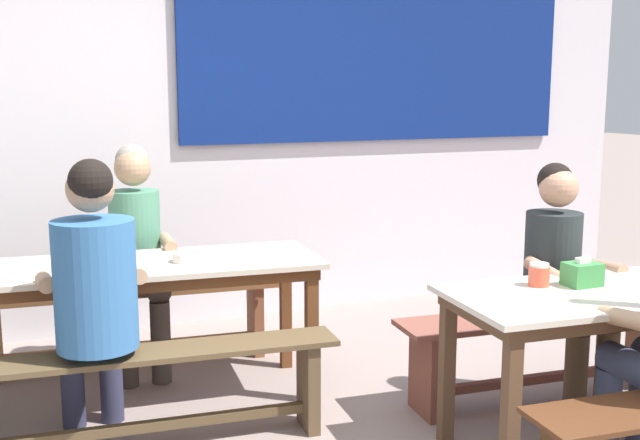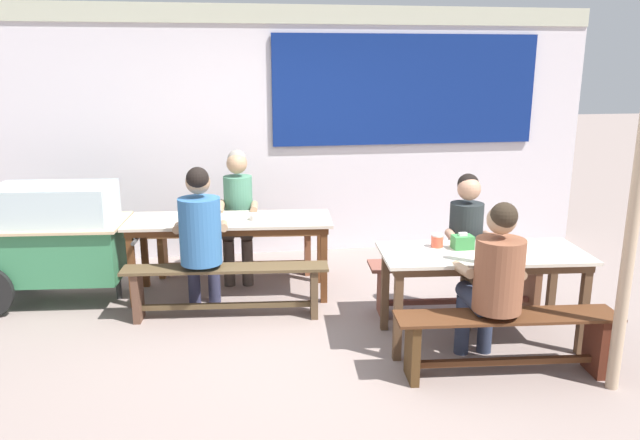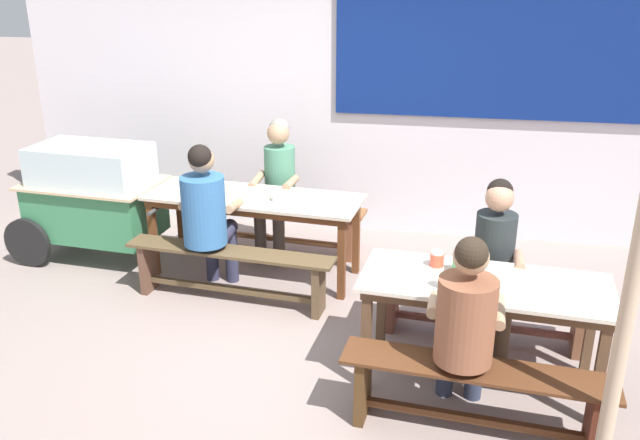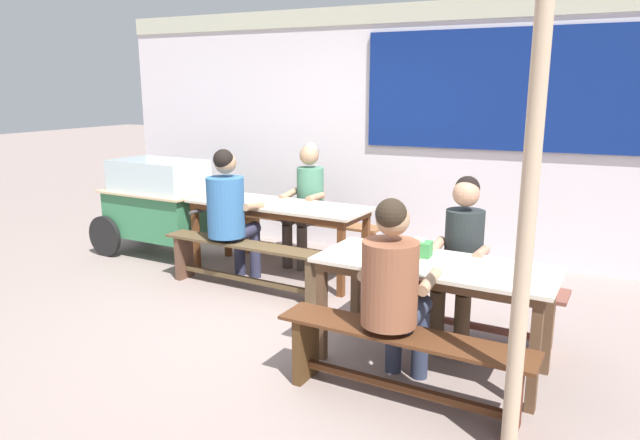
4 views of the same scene
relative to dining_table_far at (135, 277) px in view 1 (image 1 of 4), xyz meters
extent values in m
cube|color=silver|center=(0.72, 1.33, 0.61)|extent=(6.92, 0.12, 2.54)
cube|color=navy|center=(2.03, 1.24, 1.18)|extent=(3.03, 0.03, 1.22)
cube|color=beige|center=(0.00, 0.00, 0.06)|extent=(1.93, 0.82, 0.03)
cube|color=brown|center=(0.00, 0.00, 0.02)|extent=(1.84, 0.75, 0.06)
cube|color=brown|center=(0.88, 0.18, -0.34)|extent=(0.07, 0.07, 0.65)
cube|color=brown|center=(0.83, -0.34, -0.34)|extent=(0.07, 0.07, 0.65)
cube|color=beige|center=(1.90, -1.34, 0.06)|extent=(1.61, 0.79, 0.03)
cube|color=brown|center=(1.90, -1.34, 0.02)|extent=(1.53, 0.72, 0.06)
cube|color=brown|center=(1.23, -1.01, -0.34)|extent=(0.06, 0.06, 0.65)
cube|color=brown|center=(1.18, -1.55, -0.34)|extent=(0.06, 0.06, 0.65)
cube|color=brown|center=(0.05, 0.57, -0.22)|extent=(1.75, 0.43, 0.03)
cube|color=brown|center=(0.80, 0.50, -0.45)|extent=(0.08, 0.23, 0.43)
cube|color=brown|center=(0.05, 0.57, -0.56)|extent=(1.45, 0.18, 0.04)
cube|color=brown|center=(-0.05, -0.57, -0.22)|extent=(1.76, 0.41, 0.02)
cube|color=brown|center=(0.69, -0.64, -0.45)|extent=(0.08, 0.21, 0.44)
cube|color=brown|center=(-0.05, -0.57, -0.56)|extent=(1.46, 0.18, 0.04)
cube|color=brown|center=(1.95, -0.77, -0.22)|extent=(1.59, 0.45, 0.03)
cube|color=brown|center=(1.29, -0.72, -0.45)|extent=(0.08, 0.27, 0.44)
cube|color=brown|center=(1.95, -0.77, -0.56)|extent=(1.29, 0.16, 0.04)
cylinder|color=#2F374F|center=(1.87, -1.53, -0.43)|extent=(0.11, 0.11, 0.46)
cylinder|color=#2F374F|center=(1.69, -1.52, -0.43)|extent=(0.11, 0.11, 0.46)
cylinder|color=tan|center=(1.59, -1.71, 0.07)|extent=(0.08, 0.31, 0.11)
cylinder|color=#4C3927|center=(1.88, -1.11, -0.43)|extent=(0.11, 0.11, 0.46)
cylinder|color=#4C3927|center=(2.06, -1.12, -0.43)|extent=(0.11, 0.11, 0.46)
cylinder|color=#4C3927|center=(1.89, -0.94, -0.15)|extent=(0.15, 0.38, 0.13)
cylinder|color=#4C3927|center=(2.07, -0.95, -0.15)|extent=(0.15, 0.38, 0.13)
cylinder|color=#262C2D|center=(1.99, -0.78, 0.08)|extent=(0.28, 0.28, 0.49)
sphere|color=tan|center=(1.99, -0.80, 0.45)|extent=(0.20, 0.20, 0.20)
sphere|color=black|center=(1.99, -0.77, 0.49)|extent=(0.18, 0.18, 0.18)
cylinder|color=tan|center=(1.82, -0.95, 0.07)|extent=(0.08, 0.31, 0.11)
cylinder|color=tan|center=(2.14, -0.96, 0.07)|extent=(0.08, 0.31, 0.09)
cylinder|color=#473C35|center=(-0.02, 0.24, -0.43)|extent=(0.11, 0.11, 0.46)
cylinder|color=#473C35|center=(0.16, 0.22, -0.43)|extent=(0.11, 0.11, 0.46)
cylinder|color=#473C35|center=(-0.01, 0.40, -0.15)|extent=(0.16, 0.38, 0.13)
cylinder|color=#473C35|center=(0.17, 0.39, -0.15)|extent=(0.16, 0.38, 0.13)
cylinder|color=#488265|center=(0.10, 0.56, 0.10)|extent=(0.29, 0.29, 0.53)
sphere|color=tan|center=(0.10, 0.54, 0.50)|extent=(0.21, 0.21, 0.21)
sphere|color=gray|center=(0.10, 0.57, 0.54)|extent=(0.19, 0.19, 0.19)
cylinder|color=tan|center=(-0.08, 0.39, 0.09)|extent=(0.09, 0.31, 0.11)
cylinder|color=tan|center=(0.25, 0.37, 0.09)|extent=(0.09, 0.31, 0.07)
cylinder|color=#2E2F48|center=(-0.16, -0.19, -0.43)|extent=(0.11, 0.11, 0.46)
cylinder|color=#2E2F48|center=(-0.34, -0.19, -0.43)|extent=(0.11, 0.11, 0.46)
cylinder|color=#2E2F48|center=(-0.16, -0.37, -0.15)|extent=(0.13, 0.40, 0.13)
cylinder|color=#2E2F48|center=(-0.34, -0.37, -0.15)|extent=(0.13, 0.40, 0.13)
cylinder|color=#31629A|center=(-0.25, -0.55, 0.12)|extent=(0.35, 0.35, 0.56)
sphere|color=#A77E5B|center=(-0.25, -0.53, 0.53)|extent=(0.20, 0.20, 0.20)
sphere|color=black|center=(-0.25, -0.56, 0.56)|extent=(0.19, 0.19, 0.19)
cylinder|color=#A77E5B|center=(-0.06, -0.37, 0.11)|extent=(0.07, 0.31, 0.11)
cylinder|color=#A77E5B|center=(-0.45, -0.37, 0.11)|extent=(0.07, 0.31, 0.11)
cube|color=#3A8944|center=(1.77, -1.24, 0.13)|extent=(0.16, 0.11, 0.10)
cube|color=white|center=(1.77, -1.24, 0.19)|extent=(0.06, 0.03, 0.02)
cylinder|color=#D7543A|center=(1.59, -1.17, 0.12)|extent=(0.09, 0.09, 0.09)
cylinder|color=white|center=(1.59, -1.17, 0.17)|extent=(0.08, 0.08, 0.02)
cylinder|color=silver|center=(0.24, -0.08, 0.10)|extent=(0.13, 0.13, 0.05)
camera|label=1|loc=(-0.59, -3.85, 0.94)|focal=43.00mm
camera|label=2|loc=(-0.04, -5.58, 1.48)|focal=34.50mm
camera|label=3|loc=(1.57, -5.24, 1.93)|focal=37.29mm
camera|label=4|loc=(2.70, -4.96, 1.20)|focal=32.27mm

